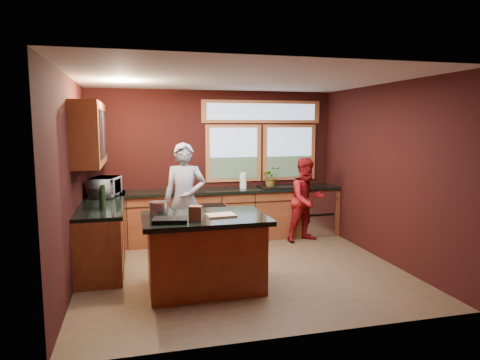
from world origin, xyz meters
name	(u,v)px	position (x,y,z in m)	size (l,w,h in m)	color
floor	(242,270)	(0.00, 0.00, 0.00)	(4.50, 4.50, 0.00)	brown
room_shell	(196,145)	(-0.60, 0.32, 1.80)	(4.52, 4.02, 2.71)	black
back_counter	(229,214)	(0.20, 1.70, 0.46)	(4.50, 0.64, 0.93)	maroon
left_counter	(103,232)	(-1.95, 0.85, 0.47)	(0.64, 2.30, 0.93)	maroon
island	(205,252)	(-0.62, -0.54, 0.48)	(1.55, 1.05, 0.95)	maroon
person_grey	(185,200)	(-0.71, 0.86, 0.90)	(0.66, 0.43, 1.81)	slate
person_red	(307,200)	(1.52, 1.25, 0.75)	(0.73, 0.57, 1.50)	maroon
microwave	(105,187)	(-1.92, 1.37, 1.09)	(0.57, 0.38, 0.31)	#999999
potted_plant	(271,177)	(1.01, 1.75, 1.12)	(0.34, 0.29, 0.38)	#999999
paper_towel	(243,181)	(0.46, 1.70, 1.07)	(0.12, 0.12, 0.28)	white
cutting_board	(221,215)	(-0.42, -0.59, 0.95)	(0.35, 0.25, 0.02)	tan
stock_pot	(159,209)	(-1.17, -0.39, 1.03)	(0.24, 0.24, 0.18)	silver
paper_bag	(196,213)	(-0.77, -0.79, 1.03)	(0.15, 0.12, 0.18)	brown
black_tray	(170,220)	(-1.07, -0.79, 0.97)	(0.40, 0.28, 0.05)	black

